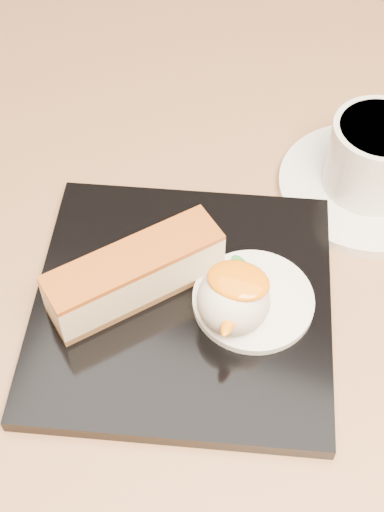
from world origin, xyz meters
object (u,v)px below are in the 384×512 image
at_px(table, 250,363).
at_px(saucer, 366,187).
at_px(coffee_cup, 377,156).
at_px(cheesecake, 135,274).
at_px(dessert_plate, 183,303).
at_px(ice_cream_scoop, 233,300).

distance_m(table, saucer, 0.20).
bearing_deg(saucer, coffee_cup, -9.25).
height_order(table, cheesecake, cheesecake).
height_order(dessert_plate, ice_cream_scoop, ice_cream_scoop).
relative_size(dessert_plate, ice_cream_scoop, 4.23).
xyz_separation_m(table, dessert_plate, (-0.05, -0.06, 0.16)).
distance_m(table, cheesecake, 0.21).
bearing_deg(cheesecake, dessert_plate, -42.51).
bearing_deg(dessert_plate, coffee_cup, 57.35).
distance_m(dessert_plate, coffee_cup, 0.20).
relative_size(table, coffee_cup, 7.76).
bearing_deg(coffee_cup, cheesecake, -120.30).
xyz_separation_m(dessert_plate, cheesecake, (-0.03, -0.00, 0.03)).
xyz_separation_m(table, coffee_cup, (0.06, 0.11, 0.20)).
distance_m(ice_cream_scoop, coffee_cup, 0.18).
height_order(table, coffee_cup, coffee_cup).
height_order(table, dessert_plate, dessert_plate).
bearing_deg(dessert_plate, cheesecake, -171.87).
distance_m(table, ice_cream_scoop, 0.20).
relative_size(dessert_plate, saucer, 1.47).
bearing_deg(coffee_cup, saucer, 180.00).
distance_m(table, coffee_cup, 0.23).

